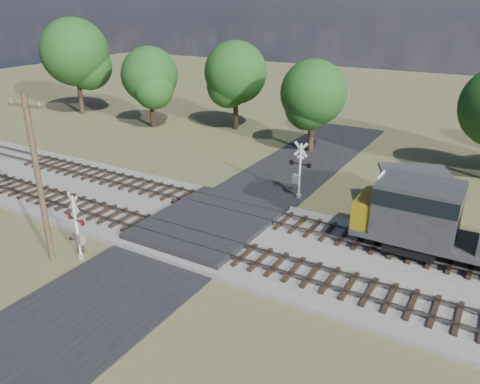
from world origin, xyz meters
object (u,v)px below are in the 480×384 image
Objects in this scene: crossing_signal_far at (298,175)px; equipment_shed at (414,195)px; utility_pole at (38,177)px; crossing_signal_near at (78,233)px.

equipment_shed is (7.87, 1.10, -0.27)m from crossing_signal_far.
crossing_signal_near is at bearing 26.01° from utility_pole.
crossing_signal_far is 17.49m from utility_pole.
crossing_signal_near is 0.92× the size of crossing_signal_far.
equipment_shed is at bearing 38.62° from utility_pole.
crossing_signal_far reaches higher than crossing_signal_near.
crossing_signal_near is 0.42× the size of utility_pole.
crossing_signal_far reaches higher than equipment_shed.
equipment_shed is at bearing -169.34° from crossing_signal_far.
crossing_signal_far is 0.75× the size of equipment_shed.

